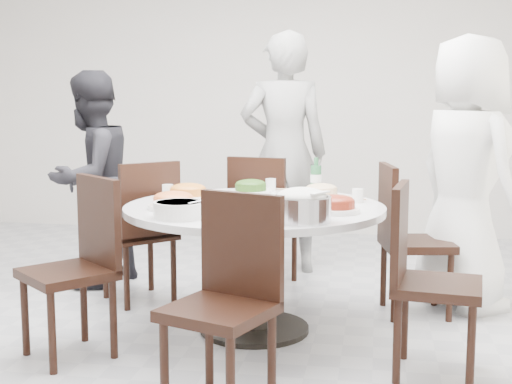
% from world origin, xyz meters
% --- Properties ---
extents(floor, '(6.00, 6.00, 0.01)m').
position_xyz_m(floor, '(0.00, 0.00, 0.00)').
color(floor, '#AEAEB3').
rests_on(floor, ground).
extents(wall_back, '(6.00, 0.01, 2.80)m').
position_xyz_m(wall_back, '(0.00, 3.00, 1.40)').
color(wall_back, silver).
rests_on(wall_back, ground).
extents(dining_table, '(1.50, 1.50, 0.75)m').
position_xyz_m(dining_table, '(0.31, -0.01, 0.38)').
color(dining_table, silver).
rests_on(dining_table, floor).
extents(chair_ne, '(0.49, 0.49, 0.95)m').
position_xyz_m(chair_ne, '(1.25, 0.49, 0.47)').
color(chair_ne, black).
rests_on(chair_ne, floor).
extents(chair_n, '(0.49, 0.49, 0.95)m').
position_xyz_m(chair_n, '(0.21, 1.01, 0.47)').
color(chair_n, black).
rests_on(chair_n, floor).
extents(chair_nw, '(0.59, 0.59, 0.95)m').
position_xyz_m(chair_nw, '(-0.57, 0.48, 0.47)').
color(chair_nw, black).
rests_on(chair_nw, floor).
extents(chair_sw, '(0.59, 0.59, 0.95)m').
position_xyz_m(chair_sw, '(-0.59, -0.58, 0.47)').
color(chair_sw, black).
rests_on(chair_sw, floor).
extents(chair_s, '(0.54, 0.54, 0.95)m').
position_xyz_m(chair_s, '(0.33, -1.07, 0.47)').
color(chair_s, black).
rests_on(chair_s, floor).
extents(chair_se, '(0.47, 0.47, 0.95)m').
position_xyz_m(chair_se, '(1.30, -0.50, 0.47)').
color(chair_se, black).
rests_on(chair_se, floor).
extents(diner_right, '(0.94, 1.02, 1.76)m').
position_xyz_m(diner_right, '(1.56, 0.67, 0.88)').
color(diner_right, white).
rests_on(diner_right, floor).
extents(diner_middle, '(0.74, 0.54, 1.85)m').
position_xyz_m(diner_middle, '(0.28, 1.45, 0.93)').
color(diner_middle, black).
rests_on(diner_middle, floor).
extents(diner_left, '(0.79, 0.89, 1.55)m').
position_xyz_m(diner_left, '(-1.03, 0.80, 0.77)').
color(diner_left, black).
rests_on(diner_left, floor).
extents(dish_greens, '(0.26, 0.26, 0.07)m').
position_xyz_m(dish_greens, '(0.21, 0.43, 0.78)').
color(dish_greens, white).
rests_on(dish_greens, dining_table).
extents(dish_pale, '(0.25, 0.25, 0.07)m').
position_xyz_m(dish_pale, '(0.67, 0.31, 0.78)').
color(dish_pale, white).
rests_on(dish_pale, dining_table).
extents(dish_orange, '(0.28, 0.28, 0.08)m').
position_xyz_m(dish_orange, '(-0.13, 0.15, 0.79)').
color(dish_orange, white).
rests_on(dish_orange, dining_table).
extents(dish_redbrown, '(0.26, 0.26, 0.07)m').
position_xyz_m(dish_redbrown, '(0.78, -0.18, 0.78)').
color(dish_redbrown, white).
rests_on(dish_redbrown, dining_table).
extents(dish_tofu, '(0.29, 0.29, 0.07)m').
position_xyz_m(dish_tofu, '(-0.12, -0.21, 0.79)').
color(dish_tofu, white).
rests_on(dish_tofu, dining_table).
extents(rice_bowl, '(0.30, 0.30, 0.13)m').
position_xyz_m(rice_bowl, '(0.63, -0.48, 0.81)').
color(rice_bowl, silver).
rests_on(rice_bowl, dining_table).
extents(soup_bowl, '(0.27, 0.27, 0.08)m').
position_xyz_m(soup_bowl, '(-0.01, -0.48, 0.79)').
color(soup_bowl, white).
rests_on(soup_bowl, dining_table).
extents(beverage_bottle, '(0.07, 0.07, 0.24)m').
position_xyz_m(beverage_bottle, '(0.62, 0.49, 0.87)').
color(beverage_bottle, '#2A693D').
rests_on(beverage_bottle, dining_table).
extents(tea_cups, '(0.07, 0.07, 0.08)m').
position_xyz_m(tea_cups, '(0.33, 0.57, 0.79)').
color(tea_cups, white).
rests_on(tea_cups, dining_table).
extents(chopsticks, '(0.24, 0.04, 0.01)m').
position_xyz_m(chopsticks, '(0.30, 0.61, 0.76)').
color(chopsticks, tan).
rests_on(chopsticks, dining_table).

